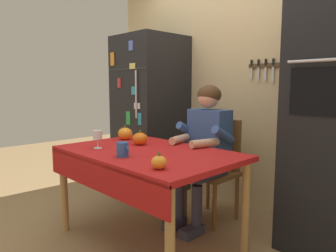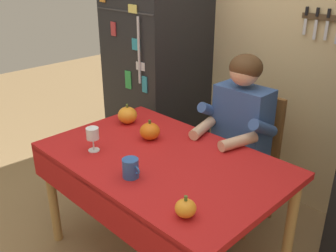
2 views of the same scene
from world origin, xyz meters
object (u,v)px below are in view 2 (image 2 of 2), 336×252
object	(u,v)px
dining_table	(160,171)
pumpkin_small	(186,208)
coffee_mug	(131,168)
wine_glass	(93,135)
chair_behind_person	(249,153)
refrigerator	(157,70)
seated_person	(235,132)
pumpkin_large	(150,131)
pumpkin_medium	(127,115)

from	to	relation	value
dining_table	pumpkin_small	world-z (taller)	pumpkin_small
dining_table	coffee_mug	world-z (taller)	coffee_mug
coffee_mug	wine_glass	distance (m)	0.39
chair_behind_person	wine_glass	size ratio (longest dim) A/B	6.35
refrigerator	coffee_mug	distance (m)	1.50
refrigerator	dining_table	bearing A→B (deg)	-42.91
seated_person	pumpkin_large	size ratio (longest dim) A/B	9.75
pumpkin_small	dining_table	bearing A→B (deg)	148.46
refrigerator	seated_person	world-z (taller)	refrigerator
pumpkin_large	seated_person	bearing A→B (deg)	56.09
seated_person	wine_glass	bearing A→B (deg)	-118.01
chair_behind_person	pumpkin_large	xyz separation A→B (m)	(-0.32, -0.66, 0.28)
dining_table	pumpkin_small	xyz separation A→B (m)	(0.46, -0.28, 0.13)
coffee_mug	pumpkin_medium	size ratio (longest dim) A/B	0.83
dining_table	pumpkin_large	size ratio (longest dim) A/B	10.96
coffee_mug	pumpkin_small	bearing A→B (deg)	-5.52
wine_glass	pumpkin_medium	size ratio (longest dim) A/B	1.07
chair_behind_person	pumpkin_small	bearing A→B (deg)	-70.94
refrigerator	dining_table	distance (m)	1.32
pumpkin_medium	pumpkin_small	world-z (taller)	pumpkin_medium
chair_behind_person	refrigerator	bearing A→B (deg)	175.04
coffee_mug	wine_glass	xyz separation A→B (m)	(-0.38, 0.03, 0.05)
refrigerator	wine_glass	size ratio (longest dim) A/B	12.30
seated_person	pumpkin_medium	bearing A→B (deg)	-146.44
refrigerator	wine_glass	bearing A→B (deg)	-60.86
pumpkin_small	refrigerator	bearing A→B (deg)	140.44
refrigerator	pumpkin_small	xyz separation A→B (m)	(1.41, -1.17, -0.12)
dining_table	coffee_mug	bearing A→B (deg)	-80.34
wine_glass	pumpkin_large	distance (m)	0.37
refrigerator	chair_behind_person	bearing A→B (deg)	-4.96
seated_person	chair_behind_person	bearing A→B (deg)	90.00
pumpkin_medium	dining_table	bearing A→B (deg)	-20.64
seated_person	pumpkin_small	size ratio (longest dim) A/B	11.95
dining_table	pumpkin_medium	world-z (taller)	pumpkin_medium
dining_table	chair_behind_person	size ratio (longest dim) A/B	1.51
wine_glass	pumpkin_small	xyz separation A→B (m)	(0.80, -0.08, -0.06)
seated_person	pumpkin_small	distance (m)	0.96
dining_table	pumpkin_large	distance (m)	0.30
pumpkin_small	pumpkin_medium	bearing A→B (deg)	153.98
dining_table	refrigerator	bearing A→B (deg)	137.09
wine_glass	pumpkin_large	size ratio (longest dim) A/B	1.15
pumpkin_large	refrigerator	bearing A→B (deg)	134.03
pumpkin_small	coffee_mug	bearing A→B (deg)	174.48
seated_person	refrigerator	bearing A→B (deg)	164.99
refrigerator	pumpkin_medium	bearing A→B (deg)	-58.07
chair_behind_person	coffee_mug	size ratio (longest dim) A/B	8.17
seated_person	pumpkin_small	bearing A→B (deg)	-67.27
chair_behind_person	coffee_mug	world-z (taller)	chair_behind_person
refrigerator	chair_behind_person	world-z (taller)	refrigerator
coffee_mug	pumpkin_medium	world-z (taller)	pumpkin_medium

